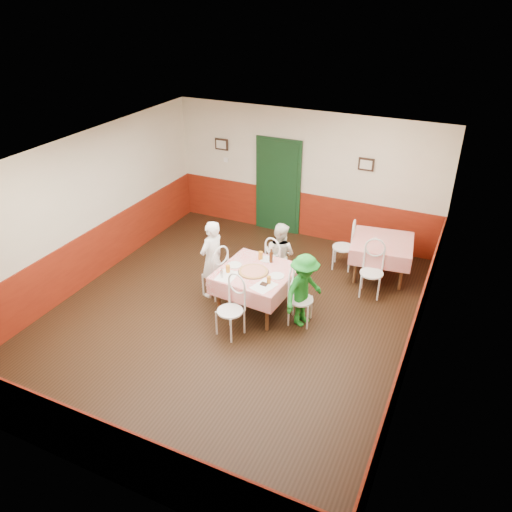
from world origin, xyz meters
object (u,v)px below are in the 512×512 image
at_px(glass_b, 269,280).
at_px(wallet, 264,284).
at_px(main_table, 256,290).
at_px(chair_right, 301,300).
at_px(diner_far, 280,255).
at_px(chair_left, 215,274).
at_px(glass_c, 261,256).
at_px(pizza, 253,271).
at_px(diner_right, 304,290).
at_px(chair_second_b, 372,273).
at_px(second_table, 380,258).
at_px(diner_left, 212,259).
at_px(glass_a, 228,269).
at_px(chair_far, 278,265).
at_px(chair_near, 230,311).
at_px(chair_second_a, 343,247).
at_px(beer_bottle, 271,256).

bearing_deg(glass_b, wallet, -124.13).
bearing_deg(main_table, chair_right, -4.36).
distance_m(chair_right, diner_far, 1.25).
bearing_deg(chair_left, glass_c, 131.53).
bearing_deg(pizza, chair_right, -0.61).
bearing_deg(diner_right, chair_second_b, -12.59).
bearing_deg(second_table, chair_second_b, -90.00).
distance_m(glass_b, wallet, 0.11).
relative_size(chair_left, wallet, 8.18).
distance_m(diner_left, diner_far, 1.28).
xyz_separation_m(chair_right, glass_c, (-0.94, 0.46, 0.39)).
bearing_deg(chair_right, diner_far, 30.71).
bearing_deg(second_table, glass_a, -133.17).
height_order(chair_second_b, diner_right, diner_right).
distance_m(main_table, chair_right, 0.85).
bearing_deg(glass_b, chair_right, 22.04).
distance_m(main_table, chair_second_b, 2.14).
distance_m(chair_far, glass_c, 0.62).
relative_size(diner_far, diner_right, 0.98).
bearing_deg(chair_left, chair_near, 58.50).
relative_size(pizza, glass_b, 3.92).
relative_size(chair_far, wallet, 8.18).
distance_m(chair_near, wallet, 0.70).
bearing_deg(chair_left, chair_second_a, 155.14).
bearing_deg(chair_left, diner_left, -76.50).
distance_m(glass_b, diner_right, 0.60).
xyz_separation_m(chair_far, diner_right, (0.83, -0.92, 0.20)).
bearing_deg(chair_far, diner_right, 150.77).
relative_size(glass_a, diner_far, 0.10).
relative_size(main_table, chair_left, 1.36).
bearing_deg(chair_second_a, chair_near, -27.33).
height_order(chair_far, chair_second_b, same).
bearing_deg(main_table, beer_bottle, 73.70).
distance_m(chair_left, chair_right, 1.70).
xyz_separation_m(second_table, chair_near, (-1.78, -2.87, 0.08)).
height_order(glass_c, diner_right, diner_right).
bearing_deg(wallet, diner_far, 104.98).
xyz_separation_m(glass_c, beer_bottle, (0.21, -0.01, 0.04)).
relative_size(chair_second_a, diner_right, 0.69).
height_order(chair_second_a, wallet, chair_second_a).
xyz_separation_m(glass_a, glass_b, (0.77, -0.02, -0.00)).
xyz_separation_m(chair_near, chair_second_b, (1.78, 2.12, 0.00)).
bearing_deg(chair_second_b, chair_second_a, 127.37).
distance_m(main_table, chair_far, 0.85).
relative_size(second_table, pizza, 2.27).
xyz_separation_m(glass_b, beer_bottle, (-0.24, 0.65, 0.05)).
bearing_deg(chair_right, glass_c, 55.73).
bearing_deg(glass_a, beer_bottle, 49.98).
relative_size(chair_second_a, glass_b, 7.16).
xyz_separation_m(main_table, chair_left, (-0.85, 0.06, 0.08)).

